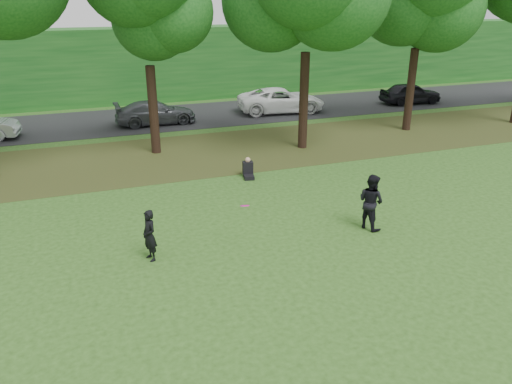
% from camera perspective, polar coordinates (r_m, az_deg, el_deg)
% --- Properties ---
extents(ground, '(120.00, 120.00, 0.00)m').
position_cam_1_polar(ground, '(13.45, 11.84, -10.91)').
color(ground, '#264716').
rests_on(ground, ground).
extents(leaf_litter, '(60.00, 7.00, 0.01)m').
position_cam_1_polar(leaf_litter, '(24.43, -3.99, 4.67)').
color(leaf_litter, '#463919').
rests_on(leaf_litter, ground).
extents(street, '(70.00, 7.00, 0.02)m').
position_cam_1_polar(street, '(31.95, -8.01, 8.60)').
color(street, black).
rests_on(street, ground).
extents(far_hedge, '(70.00, 3.00, 5.00)m').
position_cam_1_polar(far_hedge, '(37.32, -10.25, 14.24)').
color(far_hedge, '#154918').
rests_on(far_hedge, ground).
extents(player_left, '(0.52, 0.64, 1.53)m').
position_cam_1_polar(player_left, '(14.52, -12.08, -4.89)').
color(player_left, black).
rests_on(player_left, ground).
extents(player_right, '(0.96, 1.08, 1.84)m').
position_cam_1_polar(player_right, '(16.47, 13.00, -1.07)').
color(player_right, black).
rests_on(player_right, ground).
extents(parked_cars, '(36.09, 3.25, 1.54)m').
position_cam_1_polar(parked_cars, '(30.75, -6.34, 9.56)').
color(parked_cars, black).
rests_on(parked_cars, street).
extents(frisbee, '(0.33, 0.32, 0.14)m').
position_cam_1_polar(frisbee, '(14.47, -1.30, -1.58)').
color(frisbee, '#FD15AA').
rests_on(frisbee, ground).
extents(seated_person, '(0.54, 0.79, 0.83)m').
position_cam_1_polar(seated_person, '(20.82, -0.91, 2.55)').
color(seated_person, black).
rests_on(seated_person, ground).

